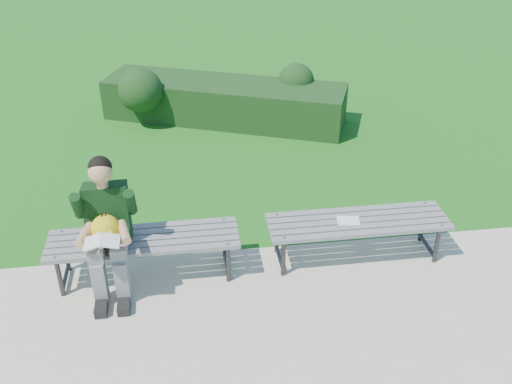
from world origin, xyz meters
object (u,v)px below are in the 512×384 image
hedge (220,99)px  bench_right (358,225)px  paper_sheet (348,221)px  bench_left (144,242)px  seated_boy (107,224)px

hedge → bench_right: 3.87m
hedge → paper_sheet: bearing=-75.3°
hedge → bench_right: (1.07, -3.72, 0.07)m
bench_left → bench_right: 2.10m
bench_left → seated_boy: (-0.30, -0.10, 0.30)m
hedge → bench_left: 3.88m
hedge → bench_left: (-1.03, -3.74, 0.07)m
hedge → bench_right: hedge is taller
hedge → bench_right: size_ratio=2.09×
bench_left → bench_right: bearing=0.4°
seated_boy → bench_left: bearing=18.1°
hedge → bench_right: bearing=-73.9°
bench_right → hedge: bearing=106.1°
hedge → seated_boy: size_ratio=2.86×
hedge → bench_left: bearing=-105.3°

